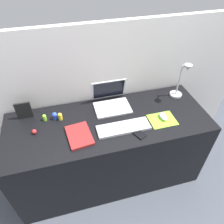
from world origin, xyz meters
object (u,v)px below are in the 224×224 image
object	(u,v)px
keyboard	(124,128)
desk_lamp	(181,82)
mouse	(163,116)
laptop	(111,99)
toy_figurine_lime	(44,117)
toy_figurine_yellow	(60,116)
toy_figurine_blue	(55,116)
toy_figurine_red	(34,132)
cell_phone	(138,133)
notebook_pad	(79,135)
picture_frame	(24,111)

from	to	relation	value
keyboard	desk_lamp	size ratio (longest dim) A/B	1.14
mouse	desk_lamp	world-z (taller)	desk_lamp
laptop	toy_figurine_lime	distance (m)	0.56
keyboard	toy_figurine_yellow	distance (m)	0.51
keyboard	mouse	bearing A→B (deg)	4.47
laptop	toy_figurine_yellow	size ratio (longest dim) A/B	4.66
toy_figurine_yellow	keyboard	bearing A→B (deg)	-26.70
toy_figurine_yellow	toy_figurine_blue	distance (m)	0.04
desk_lamp	toy_figurine_red	bearing A→B (deg)	-174.15
cell_phone	toy_figurine_lime	xyz separation A→B (m)	(-0.67, 0.33, 0.02)
laptop	cell_phone	xyz separation A→B (m)	(0.11, -0.38, -0.05)
notebook_pad	toy_figurine_red	world-z (taller)	toy_figurine_red
notebook_pad	toy_figurine_lime	distance (m)	0.34
cell_phone	toy_figurine_red	xyz separation A→B (m)	(-0.75, 0.20, 0.01)
toy_figurine_yellow	cell_phone	bearing A→B (deg)	-29.21
picture_frame	toy_figurine_red	bearing A→B (deg)	-71.02
notebook_pad	toy_figurine_yellow	bearing A→B (deg)	111.77
toy_figurine_lime	toy_figurine_blue	size ratio (longest dim) A/B	0.90
desk_lamp	notebook_pad	distance (m)	0.97
picture_frame	toy_figurine_red	distance (m)	0.22
notebook_pad	toy_figurine_lime	bearing A→B (deg)	128.20
keyboard	toy_figurine_blue	distance (m)	0.56
keyboard	desk_lamp	world-z (taller)	desk_lamp
notebook_pad	toy_figurine_yellow	xyz separation A→B (m)	(-0.12, 0.22, 0.02)
keyboard	desk_lamp	xyz separation A→B (m)	(0.59, 0.25, 0.16)
notebook_pad	toy_figurine_blue	distance (m)	0.29
mouse	toy_figurine_lime	size ratio (longest dim) A/B	1.67
toy_figurine_lime	toy_figurine_red	xyz separation A→B (m)	(-0.08, -0.13, -0.01)
mouse	toy_figurine_lime	world-z (taller)	toy_figurine_lime
keyboard	toy_figurine_blue	bearing A→B (deg)	153.63
cell_phone	picture_frame	world-z (taller)	picture_frame
desk_lamp	picture_frame	distance (m)	1.32
laptop	toy_figurine_blue	distance (m)	0.48
keyboard	picture_frame	size ratio (longest dim) A/B	2.73
keyboard	toy_figurine_lime	distance (m)	0.63
notebook_pad	toy_figurine_blue	bearing A→B (deg)	117.34
toy_figurine_lime	desk_lamp	bearing A→B (deg)	0.01
laptop	toy_figurine_lime	size ratio (longest dim) A/B	5.23
keyboard	cell_phone	xyz separation A→B (m)	(0.09, -0.08, -0.01)
mouse	toy_figurine_yellow	xyz separation A→B (m)	(-0.80, 0.20, 0.01)
desk_lamp	laptop	bearing A→B (deg)	174.71
toy_figurine_blue	toy_figurine_red	size ratio (longest dim) A/B	1.72
laptop	cell_phone	world-z (taller)	laptop
keyboard	notebook_pad	world-z (taller)	same
mouse	toy_figurine_red	bearing A→B (deg)	174.41
desk_lamp	keyboard	bearing A→B (deg)	-156.83
desk_lamp	picture_frame	bearing A→B (deg)	176.89
mouse	desk_lamp	bearing A→B (deg)	42.33
toy_figurine_red	cell_phone	bearing A→B (deg)	-14.98
notebook_pad	laptop	bearing A→B (deg)	36.81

